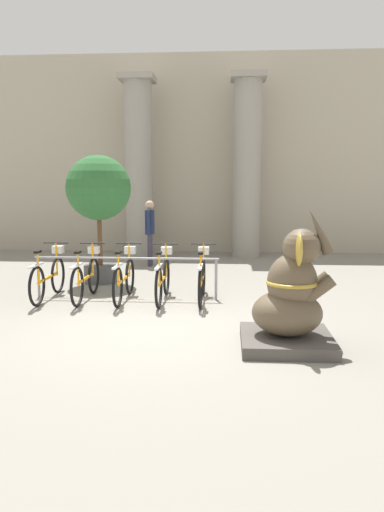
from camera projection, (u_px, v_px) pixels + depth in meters
ground_plane at (156, 329)px, 7.26m from camera, size 60.00×60.00×0.00m
building_facade at (195, 155)px, 15.33m from camera, size 20.00×0.20×6.00m
column_left at (139, 166)px, 14.50m from camera, size 1.00×1.00×5.16m
column_right at (247, 166)px, 14.28m from camera, size 1.00×1.00×5.16m
bike_rack at (126, 266)px, 9.16m from camera, size 3.42×0.05×0.77m
bicycle_0 at (49, 277)px, 9.14m from camera, size 0.48×1.78×1.00m
bicycle_1 at (86, 277)px, 9.09m from camera, size 0.48×1.78×1.00m
bicycle_2 at (124, 278)px, 9.04m from camera, size 0.48×1.78×1.00m
bicycle_3 at (163, 278)px, 8.99m from camera, size 0.48×1.78×1.00m
bicycle_4 at (202, 278)px, 8.98m from camera, size 0.48×1.78×1.00m
elephant_statue at (291, 301)px, 6.40m from camera, size 1.17×1.17×1.81m
person_pedestrian at (150, 227)px, 12.78m from camera, size 0.22×0.47×1.68m
potted_tree at (99, 194)px, 10.48m from camera, size 1.36×1.36×2.70m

